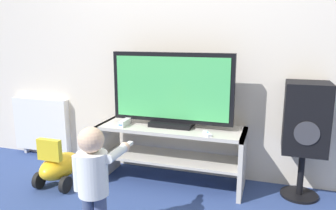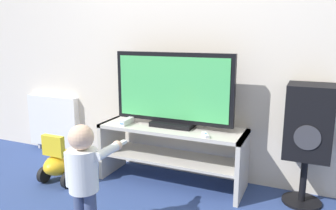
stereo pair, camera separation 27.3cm
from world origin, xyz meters
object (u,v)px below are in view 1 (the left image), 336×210
at_px(game_console, 125,122).
at_px(remote_primary, 207,134).
at_px(ride_on_toy, 60,166).
at_px(television, 172,91).
at_px(child, 94,174).
at_px(speaker_tower, 306,121).
at_px(radiator, 42,125).

relative_size(game_console, remote_primary, 1.47).
bearing_deg(remote_primary, ride_on_toy, -170.82).
xyz_separation_m(television, child, (-0.21, -0.96, -0.39)).
relative_size(speaker_tower, ride_on_toy, 2.08).
distance_m(child, ride_on_toy, 0.96).
height_order(game_console, radiator, radiator).
distance_m(speaker_tower, radiator, 2.66).
bearing_deg(television, game_console, -165.77).
xyz_separation_m(game_console, speaker_tower, (1.49, 0.16, 0.10)).
distance_m(game_console, remote_primary, 0.76).
bearing_deg(game_console, speaker_tower, 6.21).
relative_size(television, ride_on_toy, 2.34).
bearing_deg(game_console, child, -77.66).
xyz_separation_m(television, radiator, (-1.55, 0.20, -0.49)).
height_order(speaker_tower, radiator, speaker_tower).
xyz_separation_m(television, ride_on_toy, (-0.92, -0.37, -0.66)).
xyz_separation_m(child, ride_on_toy, (-0.71, 0.59, -0.27)).
bearing_deg(speaker_tower, remote_primary, -163.11).
bearing_deg(game_console, ride_on_toy, -152.77).
bearing_deg(radiator, television, -7.41).
xyz_separation_m(remote_primary, ride_on_toy, (-1.27, -0.21, -0.36)).
xyz_separation_m(child, speaker_tower, (1.30, 1.02, 0.20)).
bearing_deg(child, television, 77.42).
distance_m(television, speaker_tower, 1.11).
relative_size(game_console, radiator, 0.29).
xyz_separation_m(remote_primary, radiator, (-1.90, 0.36, -0.19)).
xyz_separation_m(game_console, child, (0.19, -0.86, -0.10)).
height_order(television, remote_primary, television).
bearing_deg(remote_primary, child, -125.46).
bearing_deg(child, speaker_tower, 38.02).
bearing_deg(speaker_tower, radiator, 176.93).
bearing_deg(radiator, speaker_tower, -3.07).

